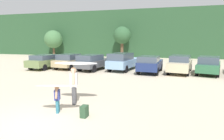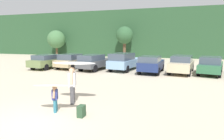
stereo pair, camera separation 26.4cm
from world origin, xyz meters
name	(u,v)px [view 2 (the right image)]	position (x,y,z in m)	size (l,w,h in m)	color
ground_plane	(30,123)	(0.00, 0.00, 0.00)	(120.00, 120.00, 0.00)	beige
hillside_ridge	(148,34)	(0.00, 33.74, 4.05)	(108.00, 12.00, 8.11)	#284C2D
tree_center	(56,39)	(-15.68, 25.85, 3.06)	(3.26, 3.26, 4.70)	brown
tree_ridge_back	(125,36)	(-2.88, 26.07, 3.67)	(2.84, 2.84, 5.16)	brown
parked_car_olive_green	(49,61)	(-7.63, 12.00, 0.77)	(2.19, 4.90, 1.45)	#6B7F4C
parked_car_tan	(72,61)	(-5.22, 12.57, 0.79)	(2.34, 4.27, 1.52)	tan
parked_car_dark_gray	(95,62)	(-2.50, 12.24, 0.82)	(2.58, 4.76, 1.55)	#4C4F54
parked_car_sky_blue	(124,61)	(0.32, 12.92, 0.89)	(2.58, 4.96, 1.70)	#84ADD1
parked_car_navy	(151,64)	(2.99, 12.05, 0.83)	(2.09, 4.16, 1.56)	navy
parked_car_champagne	(182,64)	(5.59, 12.90, 0.82)	(2.49, 4.92, 1.57)	beige
parked_car_forest_green	(211,65)	(7.96, 12.95, 0.79)	(2.76, 4.96, 1.54)	#2D6642
person_adult	(72,83)	(0.40, 2.41, 0.96)	(0.44, 0.78, 1.71)	#4C4C51
person_child	(55,97)	(0.27, 1.20, 0.63)	(0.30, 0.57, 1.12)	teal
surfboard_white	(74,63)	(0.50, 2.45, 1.89)	(2.07, 0.90, 0.12)	white
surfboard_cream	(55,85)	(0.35, 1.10, 1.15)	(1.81, 0.95, 0.12)	beige
backpack_dropped	(81,111)	(1.51, 1.06, 0.22)	(0.24, 0.34, 0.45)	#2D4C33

